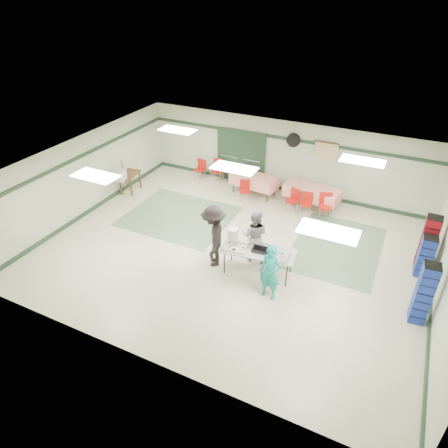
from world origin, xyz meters
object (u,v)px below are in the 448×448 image
at_px(crate_stack_blue_b, 424,294).
at_px(serving_table, 258,251).
at_px(chair_loose_b, 201,167).
at_px(volunteer_dark, 214,236).
at_px(chair_loose_a, 218,168).
at_px(chair_c, 326,203).
at_px(crate_stack_red, 428,241).
at_px(chair_d, 245,188).
at_px(volunteer_grey, 255,235).
at_px(printer_table, 129,176).
at_px(chair_a, 307,201).
at_px(broom, 125,176).
at_px(chair_b, 294,198).
at_px(dining_table_b, 254,180).
at_px(volunteer_teal, 270,273).
at_px(crate_stack_blue_a, 425,256).
at_px(office_printer, 118,175).
at_px(dining_table_a, 312,192).

bearing_deg(crate_stack_blue_b, serving_table, 179.74).
bearing_deg(chair_loose_b, volunteer_dark, -51.24).
relative_size(chair_loose_a, crate_stack_blue_b, 0.56).
relative_size(chair_c, crate_stack_red, 0.59).
bearing_deg(chair_d, serving_table, -85.71).
bearing_deg(volunteer_grey, printer_table, -27.66).
bearing_deg(chair_d, chair_a, -23.75).
bearing_deg(volunteer_dark, serving_table, 71.20).
height_order(chair_loose_a, broom, broom).
bearing_deg(crate_stack_red, broom, -179.49).
height_order(chair_c, chair_d, chair_c).
height_order(serving_table, chair_b, chair_b).
bearing_deg(volunteer_grey, chair_d, -71.68).
xyz_separation_m(crate_stack_red, printer_table, (-10.30, 0.07, -0.14)).
xyz_separation_m(chair_b, chair_d, (-1.84, -0.01, -0.03)).
relative_size(dining_table_b, printer_table, 1.95).
xyz_separation_m(chair_d, broom, (-4.27, -1.42, 0.22)).
relative_size(dining_table_b, crate_stack_red, 1.18).
bearing_deg(dining_table_b, crate_stack_blue_b, -28.58).
distance_m(serving_table, volunteer_grey, 0.66).
height_order(volunteer_teal, chair_loose_b, volunteer_teal).
bearing_deg(crate_stack_blue_a, printer_table, 176.65).
bearing_deg(broom, volunteer_dark, -12.65).
distance_m(chair_loose_b, broom, 3.02).
bearing_deg(volunteer_grey, crate_stack_blue_b, 163.27).
height_order(chair_d, chair_loose_a, chair_loose_a).
xyz_separation_m(serving_table, broom, (-6.29, 2.34, -0.02)).
bearing_deg(chair_loose_b, dining_table_b, -0.43).
distance_m(chair_d, chair_loose_a, 1.89).
bearing_deg(chair_loose_a, crate_stack_red, -25.51).
xyz_separation_m(volunteer_grey, office_printer, (-5.87, 1.35, 0.12)).
height_order(chair_loose_a, crate_stack_red, crate_stack_red).
distance_m(serving_table, crate_stack_red, 4.76).
bearing_deg(volunteer_dark, crate_stack_blue_a, 86.05).
height_order(chair_a, chair_loose_b, chair_loose_b).
bearing_deg(office_printer, crate_stack_blue_b, -20.88).
distance_m(office_printer, broom, 0.50).
bearing_deg(volunteer_dark, chair_b, 139.45).
distance_m(chair_d, office_printer, 4.61).
xyz_separation_m(volunteer_grey, crate_stack_blue_a, (4.43, 1.34, -0.20)).
relative_size(volunteer_dark, crate_stack_red, 1.19).
bearing_deg(volunteer_grey, crate_stack_red, -166.38).
distance_m(volunteer_grey, crate_stack_blue_b, 4.47).
bearing_deg(office_printer, dining_table_b, 19.10).
relative_size(dining_table_a, crate_stack_blue_b, 1.23).
xyz_separation_m(dining_table_b, chair_b, (1.71, -0.57, -0.06)).
bearing_deg(crate_stack_blue_b, dining_table_b, 143.91).
bearing_deg(chair_c, dining_table_a, 119.82).
bearing_deg(chair_loose_a, volunteer_grey, -60.83).
relative_size(volunteer_dark, dining_table_a, 0.91).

